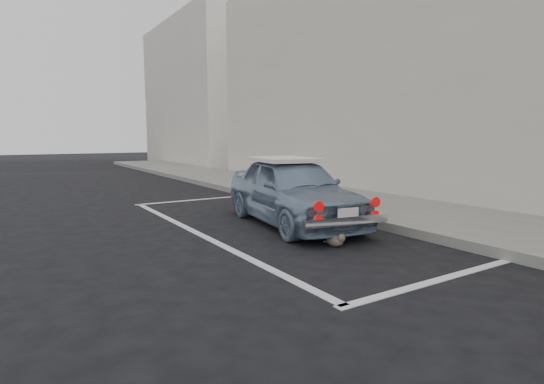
{
  "coord_description": "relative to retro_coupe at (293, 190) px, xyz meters",
  "views": [
    {
      "loc": [
        -3.48,
        -3.31,
        1.56
      ],
      "look_at": [
        -0.16,
        1.94,
        0.75
      ],
      "focal_mm": 28.0,
      "sensor_mm": 36.0,
      "label": 1
    }
  ],
  "objects": [
    {
      "name": "ground",
      "position": [
        -0.84,
        -2.83,
        -0.61
      ],
      "size": [
        80.0,
        80.0,
        0.0
      ],
      "primitive_type": "plane",
      "color": "black",
      "rests_on": "ground"
    },
    {
      "name": "sidewalk",
      "position": [
        2.36,
        -0.83,
        -0.54
      ],
      "size": [
        2.8,
        40.0,
        0.15
      ],
      "primitive_type": "cube",
      "color": "slate",
      "rests_on": "ground"
    },
    {
      "name": "shop_building",
      "position": [
        5.49,
        1.17,
        2.87
      ],
      "size": [
        3.5,
        18.0,
        7.0
      ],
      "color": "beige",
      "rests_on": "ground"
    },
    {
      "name": "building_far",
      "position": [
        5.51,
        17.17,
        3.39
      ],
      "size": [
        3.5,
        10.0,
        8.0
      ],
      "primitive_type": "cube",
      "color": "beige",
      "rests_on": "ground"
    },
    {
      "name": "pline_rear",
      "position": [
        -0.34,
        -3.33,
        -0.61
      ],
      "size": [
        3.0,
        0.12,
        0.01
      ],
      "primitive_type": "cube",
      "color": "silver",
      "rests_on": "ground"
    },
    {
      "name": "pline_front",
      "position": [
        -0.34,
        3.67,
        -0.61
      ],
      "size": [
        3.0,
        0.12,
        0.01
      ],
      "primitive_type": "cube",
      "color": "silver",
      "rests_on": "ground"
    },
    {
      "name": "pline_side",
      "position": [
        -1.74,
        0.17,
        -0.61
      ],
      "size": [
        0.12,
        7.0,
        0.01
      ],
      "primitive_type": "cube",
      "color": "silver",
      "rests_on": "ground"
    },
    {
      "name": "retro_coupe",
      "position": [
        0.0,
        0.0,
        0.0
      ],
      "size": [
        1.96,
        3.74,
        1.21
      ],
      "rotation": [
        0.0,
        0.0,
        -0.15
      ],
      "color": "#768DA8",
      "rests_on": "ground"
    },
    {
      "name": "cat",
      "position": [
        -0.39,
        -1.64,
        -0.51
      ],
      "size": [
        0.2,
        0.42,
        0.22
      ],
      "rotation": [
        0.0,
        0.0,
        0.07
      ],
      "color": "#716356",
      "rests_on": "ground"
    }
  ]
}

